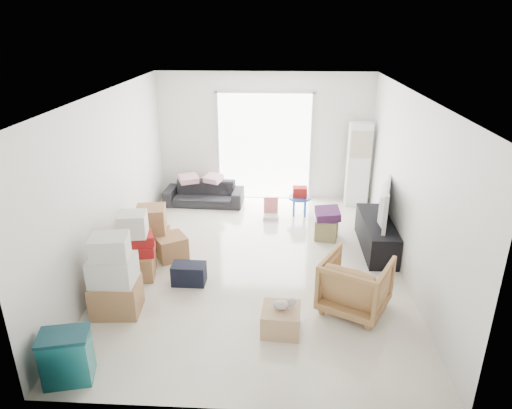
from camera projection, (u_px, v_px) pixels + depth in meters
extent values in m
cube|color=white|center=(257.00, 270.00, 7.42)|extent=(4.50, 6.00, 0.24)
cube|color=white|center=(257.00, 84.00, 6.32)|extent=(4.50, 6.00, 0.24)
cube|color=white|center=(265.00, 136.00, 9.75)|extent=(4.50, 0.24, 2.70)
cube|color=white|center=(238.00, 303.00, 3.98)|extent=(4.50, 0.24, 2.70)
cube|color=white|center=(103.00, 182.00, 6.99)|extent=(0.24, 6.00, 2.70)
cube|color=white|center=(417.00, 187.00, 6.75)|extent=(0.24, 6.00, 2.70)
cube|color=white|center=(264.00, 147.00, 9.70)|extent=(2.00, 0.01, 2.30)
cube|color=silver|center=(218.00, 146.00, 9.74)|extent=(0.06, 0.04, 2.30)
cube|color=silver|center=(312.00, 147.00, 9.64)|extent=(0.06, 0.04, 2.30)
cube|color=silver|center=(265.00, 92.00, 9.26)|extent=(2.10, 0.04, 0.06)
cube|color=white|center=(358.00, 165.00, 9.40)|extent=(0.45, 0.30, 1.75)
cube|color=black|center=(376.00, 235.00, 7.75)|extent=(0.47, 1.57, 0.52)
imported|color=black|center=(378.00, 217.00, 7.62)|extent=(0.92, 1.26, 0.15)
imported|color=black|center=(204.00, 190.00, 9.63)|extent=(1.67, 0.56, 0.64)
cube|color=#E1A4AC|center=(188.00, 172.00, 9.49)|extent=(0.50, 0.46, 0.13)
cube|color=#E1A4AC|center=(213.00, 172.00, 9.52)|extent=(0.40, 0.37, 0.11)
imported|color=tan|center=(356.00, 282.00, 6.05)|extent=(1.08, 1.06, 0.84)
cube|color=#166366|center=(69.00, 369.00, 4.94)|extent=(0.56, 0.45, 0.28)
cube|color=#166366|center=(65.00, 348.00, 4.83)|extent=(0.56, 0.45, 0.28)
cube|color=#0C333D|center=(63.00, 336.00, 4.77)|extent=(0.58, 0.47, 0.04)
cube|color=#9B6A46|center=(116.00, 297.00, 6.06)|extent=(0.65, 0.56, 0.46)
cube|color=white|center=(113.00, 270.00, 5.91)|extent=(0.57, 0.46, 0.36)
cube|color=white|center=(110.00, 247.00, 5.79)|extent=(0.52, 0.48, 0.31)
cube|color=#9B6A46|center=(137.00, 265.00, 6.94)|extent=(0.58, 0.58, 0.37)
cube|color=maroon|center=(136.00, 249.00, 6.84)|extent=(0.62, 0.48, 0.17)
cube|color=maroon|center=(135.00, 240.00, 6.78)|extent=(0.63, 0.52, 0.15)
cube|color=white|center=(133.00, 224.00, 6.68)|extent=(0.44, 0.43, 0.35)
cube|color=#9B6A46|center=(153.00, 241.00, 7.67)|extent=(0.58, 0.49, 0.39)
cube|color=#9B6A46|center=(151.00, 219.00, 7.52)|extent=(0.53, 0.53, 0.42)
cube|color=#9B6A46|center=(171.00, 247.00, 7.48)|extent=(0.64, 0.64, 0.38)
cube|color=black|center=(189.00, 274.00, 6.75)|extent=(0.49, 0.30, 0.31)
cube|color=#928455|center=(327.00, 229.00, 8.14)|extent=(0.45, 0.45, 0.38)
cube|color=#4F1F4E|center=(327.00, 215.00, 8.05)|extent=(0.43, 0.43, 0.14)
cylinder|color=blue|center=(300.00, 198.00, 9.08)|extent=(0.45, 0.45, 0.04)
cylinder|color=blue|center=(305.00, 205.00, 9.25)|extent=(0.04, 0.04, 0.35)
cylinder|color=blue|center=(294.00, 204.00, 9.26)|extent=(0.04, 0.04, 0.35)
cylinder|color=blue|center=(294.00, 209.00, 9.05)|extent=(0.04, 0.04, 0.35)
cylinder|color=blue|center=(305.00, 209.00, 9.04)|extent=(0.04, 0.04, 0.35)
cube|color=maroon|center=(300.00, 192.00, 9.04)|extent=(0.28, 0.22, 0.20)
cube|color=silver|center=(271.00, 216.00, 9.03)|extent=(0.32, 0.28, 0.08)
cube|color=#DA6975|center=(271.00, 205.00, 9.06)|extent=(0.28, 0.05, 0.33)
cube|color=tan|center=(281.00, 320.00, 5.71)|extent=(0.51, 0.51, 0.32)
ellipsoid|color=#B2ADA8|center=(281.00, 305.00, 5.63)|extent=(0.21, 0.15, 0.11)
cube|color=#AC141E|center=(281.00, 305.00, 5.63)|extent=(0.15, 0.12, 0.03)
sphere|color=#B2ADA8|center=(291.00, 302.00, 5.64)|extent=(0.11, 0.11, 0.11)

